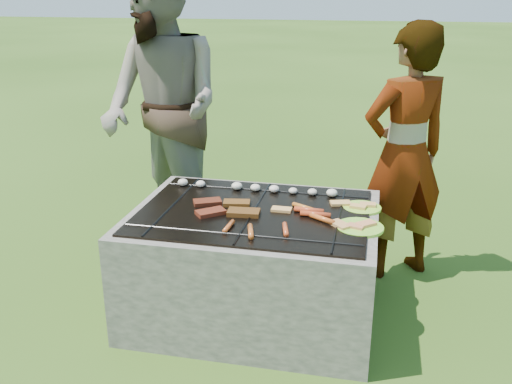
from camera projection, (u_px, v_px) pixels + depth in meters
lawn at (254, 311)px, 3.24m from camera, size 60.00×60.00×0.00m
fire_pit at (254, 266)px, 3.14m from camera, size 1.30×1.00×0.62m
mushrooms at (259, 188)px, 3.31m from camera, size 0.95×0.06×0.04m
pork_slabs at (226, 208)px, 3.04m from camera, size 0.40×0.29×0.02m
sausages at (293, 219)px, 2.89m from camera, size 0.52×0.49×0.03m
bread_on_grate at (322, 212)px, 2.99m from camera, size 0.44×0.41×0.01m
plate_far at (362, 207)px, 3.08m from camera, size 0.24×0.24×0.03m
plate_near at (360, 227)px, 2.83m from camera, size 0.31×0.31×0.03m
cook at (405, 154)px, 3.43m from camera, size 0.68×0.62×1.56m
bystander at (162, 110)px, 3.77m from camera, size 1.19×1.15×1.93m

